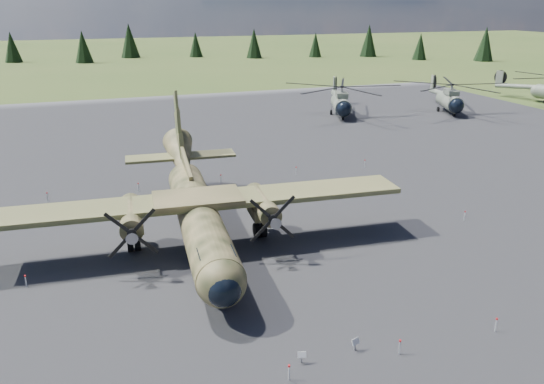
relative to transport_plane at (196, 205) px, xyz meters
name	(u,v)px	position (x,y,z in m)	size (l,w,h in m)	color
ground	(274,250)	(4.91, -3.37, -2.85)	(500.00, 500.00, 0.00)	#4E5827
apron	(237,203)	(4.91, 6.63, -2.85)	(120.00, 120.00, 0.04)	#55555A
transport_plane	(196,205)	(0.00, 0.00, 0.00)	(30.17, 27.35, 9.93)	#31361D
helicopter_near	(341,94)	(30.53, 38.30, 0.55)	(24.08, 24.08, 4.80)	gray
helicopter_mid	(450,92)	(48.19, 34.95, 0.51)	(24.03, 24.03, 4.75)	gray
info_placard_left	(302,356)	(1.95, -15.91, -2.42)	(0.45, 0.27, 0.66)	gray
info_placard_right	(355,343)	(4.92, -15.87, -2.38)	(0.49, 0.33, 0.72)	gray
barrier_fence	(269,245)	(4.45, -3.44, -2.35)	(33.12, 29.62, 0.85)	silver
treeline	(163,223)	(-3.33, -7.29, 1.98)	(304.19, 307.02, 10.96)	black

